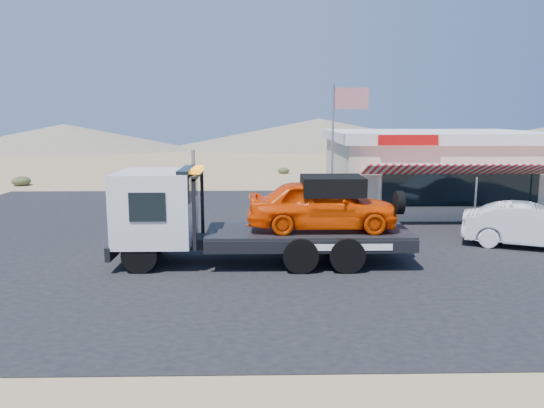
% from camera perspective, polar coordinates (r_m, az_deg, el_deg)
% --- Properties ---
extents(ground, '(120.00, 120.00, 0.00)m').
position_cam_1_polar(ground, '(18.80, -6.18, -5.12)').
color(ground, '#8F7551').
rests_on(ground, ground).
extents(asphalt_lot, '(32.00, 24.00, 0.02)m').
position_cam_1_polar(asphalt_lot, '(21.64, -0.22, -3.07)').
color(asphalt_lot, black).
rests_on(asphalt_lot, ground).
extents(tow_truck, '(9.29, 2.76, 3.11)m').
position_cam_1_polar(tow_truck, '(16.96, -1.89, -0.89)').
color(tow_truck, black).
rests_on(tow_truck, asphalt_lot).
extents(white_sedan, '(5.02, 3.35, 1.56)m').
position_cam_1_polar(white_sedan, '(21.25, 26.17, -2.13)').
color(white_sedan, silver).
rests_on(white_sedan, asphalt_lot).
extents(jerky_store, '(10.40, 9.97, 3.90)m').
position_cam_1_polar(jerky_store, '(28.63, 16.86, 3.64)').
color(jerky_store, beige).
rests_on(jerky_store, asphalt_lot).
extents(flagpole, '(1.55, 0.10, 6.00)m').
position_cam_1_polar(flagpole, '(22.87, 7.13, 7.04)').
color(flagpole, '#99999E').
rests_on(flagpole, asphalt_lot).
extents(distant_hills, '(126.00, 48.00, 4.20)m').
position_cam_1_polar(distant_hills, '(74.19, -10.15, 7.23)').
color(distant_hills, '#726B59').
rests_on(distant_hills, ground).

